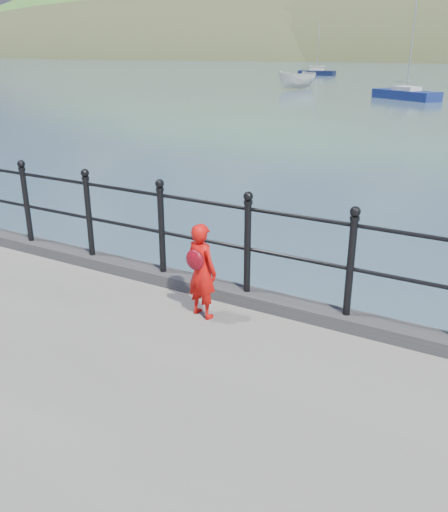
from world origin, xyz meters
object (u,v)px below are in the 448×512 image
Objects in this scene: child at (201,270)px; launch_white at (297,80)px; sailboat_left at (317,73)px; sailboat_port at (406,95)px; railing at (203,228)px.

child reaches higher than launch_white.
launch_white is 29.28m from sailboat_left.
child is 0.13× the size of sailboat_port.
sailboat_left is at bearing -57.28° from child.
sailboat_left is 0.93× the size of sailboat_port.
launch_white is (-18.41, 47.23, -0.95)m from railing.
child is 51.32m from launch_white.
railing is 16.76× the size of child.
launch_white is (-18.73, 47.78, -0.67)m from child.
sailboat_port reaches higher than sailboat_left.
child is (0.32, -0.55, -0.28)m from railing.
railing is 0.69m from child.
sailboat_port is (-6.69, 41.13, -1.21)m from child.
sailboat_left is (-8.50, 28.02, -0.54)m from launch_white.
sailboat_left is (-27.23, 75.79, -1.21)m from child.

